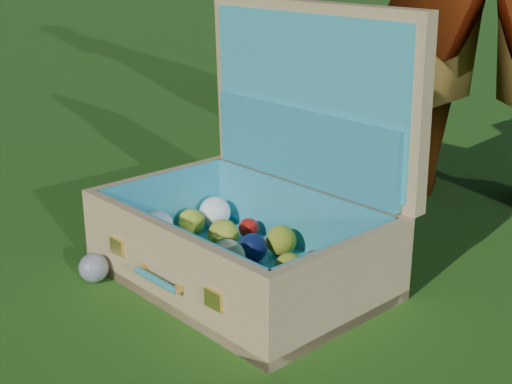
# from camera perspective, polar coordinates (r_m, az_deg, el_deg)

# --- Properties ---
(ground) EXTENTS (60.00, 60.00, 0.00)m
(ground) POSITION_cam_1_polar(r_m,az_deg,el_deg) (1.47, -0.96, -9.54)
(ground) COLOR #215114
(ground) RESTS_ON ground
(stray_ball) EXTENTS (0.07, 0.07, 0.07)m
(stray_ball) POSITION_cam_1_polar(r_m,az_deg,el_deg) (1.62, -12.86, -5.93)
(stray_ball) COLOR teal
(stray_ball) RESTS_ON ground
(suitcase) EXTENTS (0.73, 0.64, 0.59)m
(suitcase) POSITION_cam_1_polar(r_m,az_deg,el_deg) (1.57, 0.50, -0.77)
(suitcase) COLOR tan
(suitcase) RESTS_ON ground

